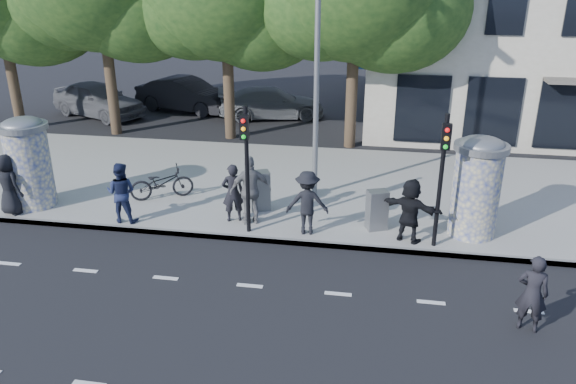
% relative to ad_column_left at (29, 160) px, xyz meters
% --- Properties ---
extents(ground, '(120.00, 120.00, 0.00)m').
position_rel_ad_column_left_xyz_m(ground, '(7.20, -4.50, -1.54)').
color(ground, black).
rests_on(ground, ground).
extents(sidewalk, '(40.00, 8.00, 0.15)m').
position_rel_ad_column_left_xyz_m(sidewalk, '(7.20, 3.00, -1.46)').
color(sidewalk, gray).
rests_on(sidewalk, ground).
extents(curb, '(40.00, 0.10, 0.16)m').
position_rel_ad_column_left_xyz_m(curb, '(7.20, -0.95, -1.46)').
color(curb, slate).
rests_on(curb, ground).
extents(lane_dash_far, '(32.00, 0.12, 0.01)m').
position_rel_ad_column_left_xyz_m(lane_dash_far, '(7.20, -3.10, -1.53)').
color(lane_dash_far, silver).
rests_on(lane_dash_far, ground).
extents(ad_column_left, '(1.36, 1.36, 2.65)m').
position_rel_ad_column_left_xyz_m(ad_column_left, '(0.00, 0.00, 0.00)').
color(ad_column_left, beige).
rests_on(ad_column_left, sidewalk).
extents(ad_column_right, '(1.36, 1.36, 2.65)m').
position_rel_ad_column_left_xyz_m(ad_column_right, '(12.40, 0.20, 0.00)').
color(ad_column_right, beige).
rests_on(ad_column_right, sidewalk).
extents(traffic_pole_near, '(0.22, 0.31, 3.40)m').
position_rel_ad_column_left_xyz_m(traffic_pole_near, '(6.60, -0.71, 0.69)').
color(traffic_pole_near, black).
rests_on(traffic_pole_near, sidewalk).
extents(traffic_pole_far, '(0.22, 0.31, 3.40)m').
position_rel_ad_column_left_xyz_m(traffic_pole_far, '(11.40, -0.71, 0.69)').
color(traffic_pole_far, black).
rests_on(traffic_pole_far, sidewalk).
extents(street_lamp, '(0.25, 0.93, 8.00)m').
position_rel_ad_column_left_xyz_m(street_lamp, '(8.00, 2.13, 3.26)').
color(street_lamp, slate).
rests_on(street_lamp, sidewalk).
extents(ped_a, '(1.00, 0.83, 1.76)m').
position_rel_ad_column_left_xyz_m(ped_a, '(-0.30, -0.65, -0.51)').
color(ped_a, black).
rests_on(ped_a, sidewalk).
extents(ped_b, '(0.70, 0.59, 1.64)m').
position_rel_ad_column_left_xyz_m(ped_b, '(6.03, -0.06, -0.57)').
color(ped_b, black).
rests_on(ped_b, sidewalk).
extents(ped_c, '(0.83, 0.65, 1.69)m').
position_rel_ad_column_left_xyz_m(ped_c, '(3.05, -0.61, -0.54)').
color(ped_c, '#1B2345').
rests_on(ped_c, sidewalk).
extents(ped_d, '(1.18, 0.76, 1.72)m').
position_rel_ad_column_left_xyz_m(ped_d, '(8.14, -0.48, -0.53)').
color(ped_d, black).
rests_on(ped_d, sidewalk).
extents(ped_e, '(1.29, 1.04, 1.93)m').
position_rel_ad_column_left_xyz_m(ped_e, '(6.55, -0.15, -0.42)').
color(ped_e, slate).
rests_on(ped_e, sidewalk).
extents(ped_f, '(1.65, 1.14, 1.68)m').
position_rel_ad_column_left_xyz_m(ped_f, '(10.76, -0.50, -0.55)').
color(ped_f, black).
rests_on(ped_f, sidewalk).
extents(man_road, '(0.68, 0.53, 1.64)m').
position_rel_ad_column_left_xyz_m(man_road, '(13.00, -3.73, -0.72)').
color(man_road, black).
rests_on(man_road, ground).
extents(bicycle, '(1.45, 1.97, 0.99)m').
position_rel_ad_column_left_xyz_m(bicycle, '(3.50, 1.12, -0.89)').
color(bicycle, black).
rests_on(bicycle, sidewalk).
extents(cabinet_left, '(0.67, 0.59, 1.15)m').
position_rel_ad_column_left_xyz_m(cabinet_left, '(6.59, 0.82, -0.81)').
color(cabinet_left, slate).
rests_on(cabinet_left, sidewalk).
extents(cabinet_right, '(0.63, 0.55, 1.09)m').
position_rel_ad_column_left_xyz_m(cabinet_right, '(9.93, 0.07, -0.84)').
color(cabinet_right, slate).
rests_on(cabinet_right, sidewalk).
extents(car_left, '(3.78, 5.26, 1.66)m').
position_rel_ad_column_left_xyz_m(car_left, '(-3.41, 10.61, -0.71)').
color(car_left, '#505157').
rests_on(car_left, ground).
extents(car_mid, '(3.00, 5.24, 1.63)m').
position_rel_ad_column_left_xyz_m(car_mid, '(0.36, 12.30, -0.72)').
color(car_mid, black).
rests_on(car_mid, ground).
extents(car_right, '(3.25, 5.28, 1.43)m').
position_rel_ad_column_left_xyz_m(car_right, '(4.75, 11.72, -0.82)').
color(car_right, slate).
rests_on(car_right, ground).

